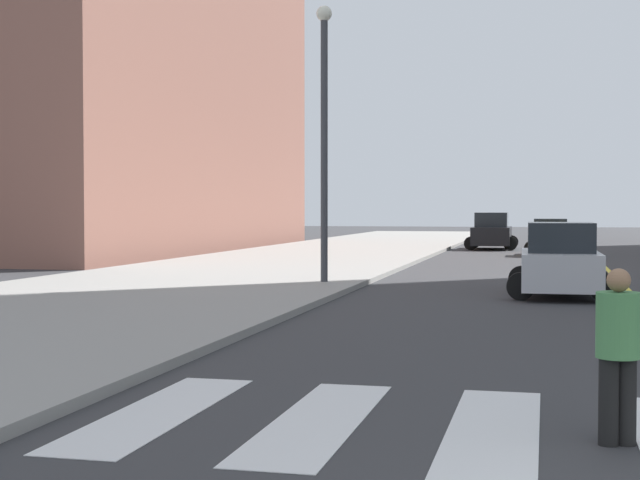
{
  "coord_description": "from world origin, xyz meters",
  "views": [
    {
      "loc": [
        -2.21,
        -5.59,
        2.22
      ],
      "look_at": [
        -11.87,
        35.06,
        0.83
      ],
      "focal_mm": 53.31,
      "sensor_mm": 36.0,
      "label": 1
    }
  ],
  "objects": [
    {
      "name": "sidewalk_kerb_west",
      "position": [
        -12.2,
        20.0,
        0.07
      ],
      "size": [
        10.0,
        120.0,
        0.15
      ],
      "primitive_type": "cube",
      "color": "gray",
      "rests_on": "ground"
    },
    {
      "name": "lane_divider_paint",
      "position": [
        0.0,
        40.0,
        0.01
      ],
      "size": [
        0.16,
        80.0,
        0.01
      ],
      "primitive_type": "cube",
      "color": "yellow",
      "rests_on": "ground"
    },
    {
      "name": "car_silver_third",
      "position": [
        -1.84,
        19.03,
        0.87
      ],
      "size": [
        2.66,
        4.22,
        1.87
      ],
      "rotation": [
        0.0,
        0.0,
        0.02
      ],
      "color": "#B7B7BC",
      "rests_on": "ground"
    },
    {
      "name": "car_black_fourth",
      "position": [
        -5.03,
        46.57,
        0.93
      ],
      "size": [
        2.81,
        4.48,
        2.0
      ],
      "rotation": [
        0.0,
        0.0,
        0.01
      ],
      "color": "black",
      "rests_on": "ground"
    },
    {
      "name": "car_yellow_fifth",
      "position": [
        -1.98,
        40.35,
        0.81
      ],
      "size": [
        2.44,
        3.9,
        1.74
      ],
      "rotation": [
        0.0,
        0.0,
        0.01
      ],
      "color": "gold",
      "rests_on": "ground"
    },
    {
      "name": "pedestrian_crossing",
      "position": [
        -1.54,
        3.66,
        0.92
      ],
      "size": [
        0.41,
        0.41,
        1.66
      ],
      "rotation": [
        0.0,
        0.0,
        3.48
      ],
      "color": "black",
      "rests_on": "ground"
    },
    {
      "name": "street_lamp",
      "position": [
        -8.29,
        20.51,
        4.7
      ],
      "size": [
        0.44,
        0.44,
        7.76
      ],
      "color": "#38383D",
      "rests_on": "sidewalk_kerb_west"
    }
  ]
}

